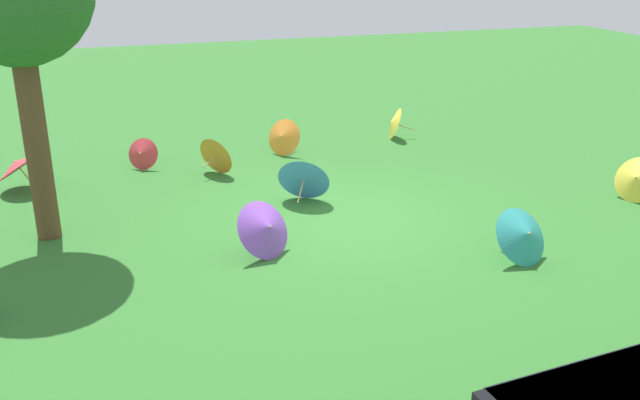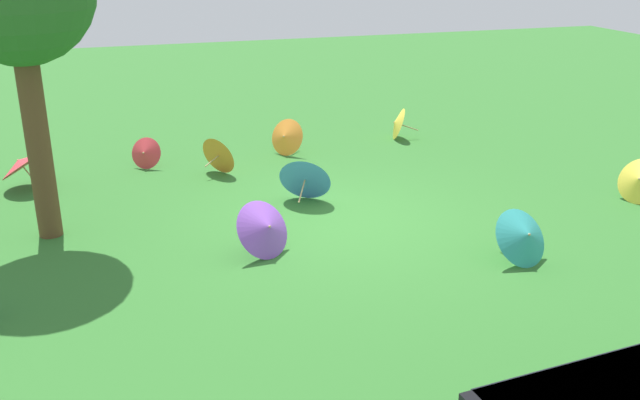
{
  "view_description": "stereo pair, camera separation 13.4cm",
  "coord_description": "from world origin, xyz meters",
  "px_view_note": "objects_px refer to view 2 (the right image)",
  "views": [
    {
      "loc": [
        3.51,
        9.51,
        4.16
      ],
      "look_at": [
        0.5,
        0.54,
        0.6
      ],
      "focal_mm": 39.62,
      "sensor_mm": 36.0,
      "label": 1
    },
    {
      "loc": [
        3.38,
        9.55,
        4.16
      ],
      "look_at": [
        0.5,
        0.54,
        0.6
      ],
      "focal_mm": 39.62,
      "sensor_mm": 36.0,
      "label": 2
    }
  ],
  "objects_px": {
    "parasol_red_1": "(20,163)",
    "parasol_teal_0": "(525,236)",
    "parasol_blue_0": "(306,177)",
    "parasol_purple_0": "(266,228)",
    "parasol_orange_0": "(285,137)",
    "parasol_yellow_0": "(640,180)",
    "parasol_red_0": "(145,153)",
    "parasol_orange_1": "(221,154)",
    "parasol_yellow_1": "(397,123)"
  },
  "relations": [
    {
      "from": "parasol_red_1",
      "to": "parasol_teal_0",
      "type": "bearing_deg",
      "value": 141.69
    },
    {
      "from": "parasol_blue_0",
      "to": "parasol_purple_0",
      "type": "distance_m",
      "value": 2.21
    },
    {
      "from": "parasol_orange_0",
      "to": "parasol_yellow_0",
      "type": "bearing_deg",
      "value": 137.95
    },
    {
      "from": "parasol_red_0",
      "to": "parasol_yellow_0",
      "type": "bearing_deg",
      "value": 150.38
    },
    {
      "from": "parasol_red_0",
      "to": "parasol_orange_0",
      "type": "bearing_deg",
      "value": -178.99
    },
    {
      "from": "parasol_orange_0",
      "to": "parasol_red_1",
      "type": "relative_size",
      "value": 0.77
    },
    {
      "from": "parasol_orange_0",
      "to": "parasol_teal_0",
      "type": "xyz_separation_m",
      "value": [
        -1.74,
        5.83,
        0.02
      ]
    },
    {
      "from": "parasol_orange_0",
      "to": "parasol_teal_0",
      "type": "relative_size",
      "value": 0.86
    },
    {
      "from": "parasol_orange_0",
      "to": "parasol_orange_1",
      "type": "xyz_separation_m",
      "value": [
        1.45,
        0.77,
        -0.0
      ]
    },
    {
      "from": "parasol_red_1",
      "to": "parasol_yellow_1",
      "type": "xyz_separation_m",
      "value": [
        -7.5,
        -1.0,
        -0.12
      ]
    },
    {
      "from": "parasol_red_0",
      "to": "parasol_yellow_0",
      "type": "distance_m",
      "value": 8.78
    },
    {
      "from": "parasol_red_0",
      "to": "parasol_blue_0",
      "type": "distance_m",
      "value": 3.54
    },
    {
      "from": "parasol_yellow_0",
      "to": "parasol_orange_1",
      "type": "bearing_deg",
      "value": -29.83
    },
    {
      "from": "parasol_red_1",
      "to": "parasol_yellow_0",
      "type": "distance_m",
      "value": 10.48
    },
    {
      "from": "parasol_yellow_0",
      "to": "parasol_yellow_1",
      "type": "xyz_separation_m",
      "value": [
        2.27,
        -4.8,
        -0.03
      ]
    },
    {
      "from": "parasol_orange_0",
      "to": "parasol_yellow_1",
      "type": "height_order",
      "value": "parasol_orange_0"
    },
    {
      "from": "parasol_red_0",
      "to": "parasol_blue_0",
      "type": "relative_size",
      "value": 0.67
    },
    {
      "from": "parasol_orange_0",
      "to": "parasol_yellow_0",
      "type": "relative_size",
      "value": 0.88
    },
    {
      "from": "parasol_orange_0",
      "to": "parasol_teal_0",
      "type": "distance_m",
      "value": 6.08
    },
    {
      "from": "parasol_yellow_1",
      "to": "parasol_orange_1",
      "type": "bearing_deg",
      "value": 16.26
    },
    {
      "from": "parasol_orange_1",
      "to": "parasol_yellow_0",
      "type": "height_order",
      "value": "parasol_yellow_0"
    },
    {
      "from": "parasol_orange_1",
      "to": "parasol_yellow_0",
      "type": "distance_m",
      "value": 7.28
    },
    {
      "from": "parasol_blue_0",
      "to": "parasol_orange_1",
      "type": "height_order",
      "value": "parasol_blue_0"
    },
    {
      "from": "parasol_teal_0",
      "to": "parasol_orange_1",
      "type": "bearing_deg",
      "value": -57.8
    },
    {
      "from": "parasol_yellow_0",
      "to": "parasol_orange_0",
      "type": "bearing_deg",
      "value": -42.05
    },
    {
      "from": "parasol_red_0",
      "to": "parasol_yellow_1",
      "type": "relative_size",
      "value": 0.89
    },
    {
      "from": "parasol_purple_0",
      "to": "parasol_orange_0",
      "type": "bearing_deg",
      "value": -108.33
    },
    {
      "from": "parasol_teal_0",
      "to": "parasol_blue_0",
      "type": "relative_size",
      "value": 0.94
    },
    {
      "from": "parasol_teal_0",
      "to": "parasol_red_1",
      "type": "relative_size",
      "value": 0.89
    },
    {
      "from": "parasol_red_0",
      "to": "parasol_orange_1",
      "type": "height_order",
      "value": "parasol_orange_1"
    },
    {
      "from": "parasol_red_0",
      "to": "parasol_purple_0",
      "type": "xyz_separation_m",
      "value": [
        -1.26,
        4.49,
        0.1
      ]
    },
    {
      "from": "parasol_blue_0",
      "to": "parasol_yellow_1",
      "type": "xyz_separation_m",
      "value": [
        -2.96,
        -3.06,
        -0.07
      ]
    },
    {
      "from": "parasol_orange_1",
      "to": "parasol_yellow_0",
      "type": "bearing_deg",
      "value": 150.17
    },
    {
      "from": "parasol_yellow_0",
      "to": "parasol_yellow_1",
      "type": "bearing_deg",
      "value": -64.72
    },
    {
      "from": "parasol_yellow_0",
      "to": "parasol_teal_0",
      "type": "bearing_deg",
      "value": 24.7
    },
    {
      "from": "parasol_teal_0",
      "to": "parasol_red_0",
      "type": "xyz_separation_m",
      "value": [
        4.5,
        -5.78,
        -0.09
      ]
    },
    {
      "from": "parasol_red_0",
      "to": "parasol_yellow_0",
      "type": "height_order",
      "value": "parasol_yellow_0"
    },
    {
      "from": "parasol_orange_0",
      "to": "parasol_red_0",
      "type": "xyz_separation_m",
      "value": [
        2.77,
        0.05,
        -0.07
      ]
    },
    {
      "from": "parasol_blue_0",
      "to": "parasol_purple_0",
      "type": "height_order",
      "value": "parasol_blue_0"
    },
    {
      "from": "parasol_teal_0",
      "to": "parasol_red_0",
      "type": "relative_size",
      "value": 1.42
    },
    {
      "from": "parasol_orange_0",
      "to": "parasol_purple_0",
      "type": "xyz_separation_m",
      "value": [
        1.5,
        4.54,
        0.03
      ]
    },
    {
      "from": "parasol_blue_0",
      "to": "parasol_yellow_1",
      "type": "relative_size",
      "value": 1.34
    },
    {
      "from": "parasol_red_0",
      "to": "parasol_purple_0",
      "type": "relative_size",
      "value": 0.66
    },
    {
      "from": "parasol_orange_0",
      "to": "parasol_red_1",
      "type": "bearing_deg",
      "value": 6.81
    },
    {
      "from": "parasol_blue_0",
      "to": "parasol_yellow_1",
      "type": "bearing_deg",
      "value": -134.1
    },
    {
      "from": "parasol_red_1",
      "to": "parasol_purple_0",
      "type": "bearing_deg",
      "value": 130.67
    },
    {
      "from": "parasol_teal_0",
      "to": "parasol_red_1",
      "type": "xyz_separation_m",
      "value": [
        6.63,
        -5.24,
        0.08
      ]
    },
    {
      "from": "parasol_teal_0",
      "to": "parasol_red_1",
      "type": "bearing_deg",
      "value": -38.31
    },
    {
      "from": "parasol_orange_1",
      "to": "parasol_purple_0",
      "type": "height_order",
      "value": "parasol_purple_0"
    },
    {
      "from": "parasol_red_1",
      "to": "parasol_red_0",
      "type": "bearing_deg",
      "value": -165.89
    }
  ]
}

